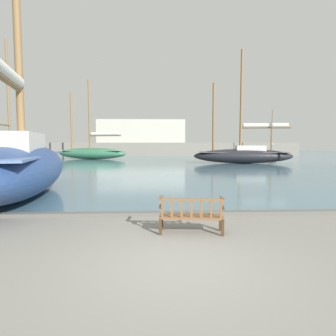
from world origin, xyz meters
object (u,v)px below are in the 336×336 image
sailboat_nearest_port (271,154)px  sailboat_centre_channel (23,154)px  sailboat_mid_port (92,152)px  sailboat_outer_starboard (243,154)px  sailboat_mid_starboard (10,159)px  park_bench (191,215)px  sailboat_distant_harbor (21,164)px

sailboat_nearest_port → sailboat_centre_channel: bearing=-179.1°
sailboat_mid_port → sailboat_outer_starboard: bearing=-27.1°
sailboat_mid_port → sailboat_outer_starboard: size_ratio=0.89×
sailboat_mid_starboard → sailboat_outer_starboard: sailboat_outer_starboard is taller
sailboat_outer_starboard → sailboat_centre_channel: sailboat_outer_starboard is taller
park_bench → sailboat_centre_channel: 43.06m
sailboat_mid_starboard → sailboat_centre_channel: size_ratio=1.59×
sailboat_distant_harbor → sailboat_outer_starboard: size_ratio=1.27×
sailboat_mid_port → sailboat_mid_starboard: 16.46m
park_bench → sailboat_distant_harbor: sailboat_distant_harbor is taller
sailboat_distant_harbor → sailboat_centre_channel: (-13.92, 32.40, -0.66)m
sailboat_nearest_port → sailboat_mid_starboard: size_ratio=0.67×
sailboat_mid_port → park_bench: bearing=-74.3°
sailboat_nearest_port → sailboat_distant_harbor: (-23.75, -32.98, 0.79)m
park_bench → sailboat_nearest_port: (17.16, 38.44, 0.17)m
sailboat_distant_harbor → sailboat_nearest_port: bearing=54.2°
sailboat_distant_harbor → sailboat_mid_port: bearing=96.2°
sailboat_distant_harbor → sailboat_centre_channel: bearing=113.2°
park_bench → sailboat_distant_harbor: (-6.59, 5.45, 0.95)m
sailboat_outer_starboard → sailboat_distant_harbor: bearing=-127.8°
park_bench → sailboat_mid_starboard: 23.06m
sailboat_outer_starboard → sailboat_centre_channel: size_ratio=1.78×
sailboat_mid_starboard → sailboat_distant_harbor: (6.80, -13.32, 0.46)m
sailboat_mid_starboard → sailboat_distant_harbor: bearing=-62.9°
park_bench → sailboat_mid_port: 36.18m
sailboat_mid_port → sailboat_distant_harbor: bearing=-83.8°
park_bench → sailboat_outer_starboard: bearing=70.8°
sailboat_mid_port → sailboat_distant_harbor: sailboat_distant_harbor is taller
sailboat_mid_port → sailboat_outer_starboard: 20.91m
sailboat_distant_harbor → sailboat_outer_starboard: (15.42, 19.86, -0.27)m
sailboat_mid_starboard → sailboat_distant_harbor: size_ratio=0.70×
sailboat_mid_starboard → sailboat_nearest_port: bearing=32.8°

